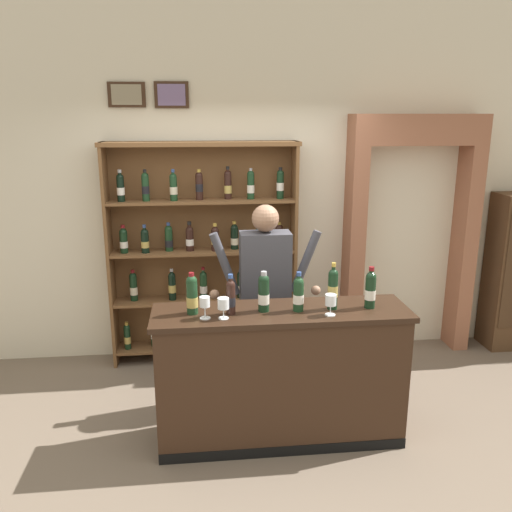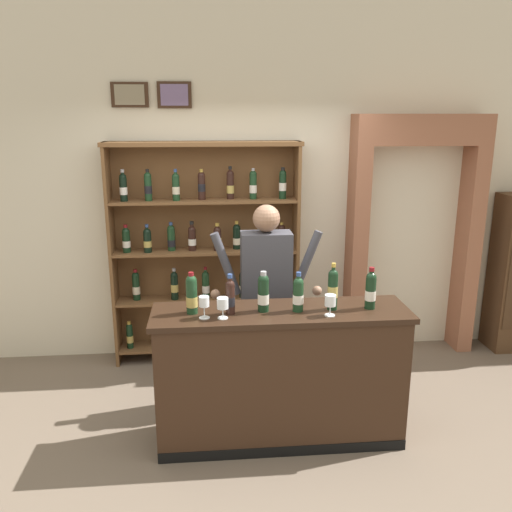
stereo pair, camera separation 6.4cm
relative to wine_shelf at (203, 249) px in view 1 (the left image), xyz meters
name	(u,v)px [view 1 (the left image)]	position (x,y,z in m)	size (l,w,h in m)	color
ground_plane	(254,439)	(0.34, -1.47, -1.14)	(14.00, 14.00, 0.02)	#6B5B4C
back_wall	(236,184)	(0.34, 0.21, 0.59)	(12.00, 0.19, 3.44)	beige
wine_shelf	(203,249)	(0.00, 0.00, 0.00)	(1.82, 0.31, 2.14)	brown
archway_doorway	(407,220)	(2.07, 0.09, 0.23)	(1.31, 0.45, 2.39)	#935B42
tasting_counter	(281,376)	(0.54, -1.47, -0.61)	(1.85, 0.51, 1.03)	#382316
shopkeeper	(265,283)	(0.50, -0.87, -0.09)	(0.93, 0.22, 1.69)	#2D3347
tasting_bottle_prosecco	(192,295)	(-0.09, -1.46, 0.04)	(0.08, 0.08, 0.30)	#19381E
tasting_bottle_vin_santo	(231,296)	(0.17, -1.50, 0.03)	(0.07, 0.07, 0.29)	black
tasting_bottle_riserva	(264,292)	(0.41, -1.46, 0.04)	(0.08, 0.08, 0.29)	black
tasting_bottle_bianco	(299,294)	(0.65, -1.49, 0.03)	(0.08, 0.08, 0.29)	#19381E
tasting_bottle_brunello	(333,288)	(0.90, -1.48, 0.06)	(0.07, 0.07, 0.34)	black
tasting_bottle_chianti	(370,289)	(1.18, -1.48, 0.04)	(0.08, 0.08, 0.31)	black
wine_glass_center	(205,303)	(-0.01, -1.57, 0.01)	(0.07, 0.07, 0.16)	silver
wine_glass_left	(223,305)	(0.12, -1.58, 0.00)	(0.08, 0.08, 0.15)	silver
wine_glass_spare	(331,301)	(0.86, -1.60, 0.01)	(0.08, 0.08, 0.15)	silver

